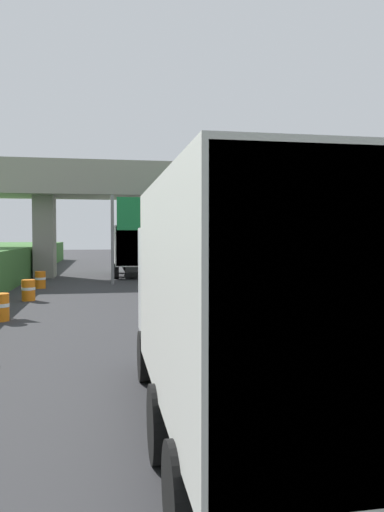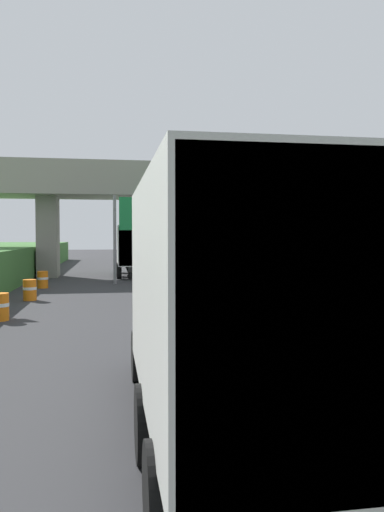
{
  "view_description": "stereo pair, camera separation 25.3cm",
  "coord_description": "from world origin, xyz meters",
  "px_view_note": "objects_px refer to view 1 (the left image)",
  "views": [
    {
      "loc": [
        -3.33,
        0.4,
        2.78
      ],
      "look_at": [
        0.0,
        18.89,
        2.0
      ],
      "focal_mm": 34.34,
      "sensor_mm": 36.0,
      "label": 1
    },
    {
      "loc": [
        -3.08,
        0.35,
        2.78
      ],
      "look_at": [
        0.0,
        18.89,
        2.0
      ],
      "focal_mm": 34.34,
      "sensor_mm": 36.0,
      "label": 2
    }
  ],
  "objects_px": {
    "overhead_highway_sign": "(162,219)",
    "construction_barrel_3": "(28,290)",
    "truck_black": "(162,245)",
    "construction_barrel_2": "(0,307)",
    "truck_green": "(131,248)",
    "truck_silver": "(234,298)",
    "car_red": "(261,272)",
    "construction_barrel_4": "(40,280)"
  },
  "relations": [
    {
      "from": "car_red",
      "to": "construction_barrel_4",
      "type": "height_order",
      "value": "car_red"
    },
    {
      "from": "car_red",
      "to": "truck_silver",
      "type": "bearing_deg",
      "value": -109.33
    },
    {
      "from": "construction_barrel_2",
      "to": "construction_barrel_3",
      "type": "bearing_deg",
      "value": 88.33
    },
    {
      "from": "truck_silver",
      "to": "construction_barrel_2",
      "type": "bearing_deg",
      "value": 116.47
    },
    {
      "from": "construction_barrel_2",
      "to": "construction_barrel_4",
      "type": "height_order",
      "value": "same"
    },
    {
      "from": "truck_black",
      "to": "construction_barrel_2",
      "type": "bearing_deg",
      "value": -107.74
    },
    {
      "from": "construction_barrel_2",
      "to": "construction_barrel_4",
      "type": "distance_m",
      "value": 10.07
    },
    {
      "from": "truck_green",
      "to": "construction_barrel_3",
      "type": "relative_size",
      "value": 8.11
    },
    {
      "from": "construction_barrel_2",
      "to": "car_red",
      "type": "bearing_deg",
      "value": 35.22
    },
    {
      "from": "car_red",
      "to": "construction_barrel_2",
      "type": "height_order",
      "value": "car_red"
    },
    {
      "from": "truck_silver",
      "to": "truck_green",
      "type": "xyz_separation_m",
      "value": [
        0.09,
        27.55,
        0.0
      ]
    },
    {
      "from": "overhead_highway_sign",
      "to": "construction_barrel_3",
      "type": "bearing_deg",
      "value": -134.42
    },
    {
      "from": "overhead_highway_sign",
      "to": "car_red",
      "type": "relative_size",
      "value": 1.43
    },
    {
      "from": "truck_green",
      "to": "truck_black",
      "type": "relative_size",
      "value": 1.0
    },
    {
      "from": "truck_silver",
      "to": "construction_barrel_4",
      "type": "relative_size",
      "value": 8.11
    },
    {
      "from": "construction_barrel_3",
      "to": "construction_barrel_4",
      "type": "relative_size",
      "value": 1.0
    },
    {
      "from": "car_red",
      "to": "construction_barrel_3",
      "type": "bearing_deg",
      "value": -164.71
    },
    {
      "from": "truck_green",
      "to": "construction_barrel_3",
      "type": "height_order",
      "value": "truck_green"
    },
    {
      "from": "car_red",
      "to": "construction_barrel_4",
      "type": "bearing_deg",
      "value": 170.56
    },
    {
      "from": "overhead_highway_sign",
      "to": "construction_barrel_2",
      "type": "height_order",
      "value": "overhead_highway_sign"
    },
    {
      "from": "truck_silver",
      "to": "construction_barrel_3",
      "type": "distance_m",
      "value": 16.12
    },
    {
      "from": "truck_silver",
      "to": "truck_green",
      "type": "height_order",
      "value": "same"
    },
    {
      "from": "truck_silver",
      "to": "truck_black",
      "type": "xyz_separation_m",
      "value": [
        3.31,
        36.52,
        0.0
      ]
    },
    {
      "from": "overhead_highway_sign",
      "to": "truck_green",
      "type": "height_order",
      "value": "overhead_highway_sign"
    },
    {
      "from": "truck_green",
      "to": "car_red",
      "type": "bearing_deg",
      "value": -55.22
    },
    {
      "from": "construction_barrel_4",
      "to": "truck_black",
      "type": "bearing_deg",
      "value": 62.62
    },
    {
      "from": "overhead_highway_sign",
      "to": "truck_silver",
      "type": "relative_size",
      "value": 0.81
    },
    {
      "from": "truck_green",
      "to": "construction_barrel_3",
      "type": "xyz_separation_m",
      "value": [
        -5.04,
        -12.28,
        -1.47
      ]
    },
    {
      "from": "truck_black",
      "to": "truck_green",
      "type": "bearing_deg",
      "value": -109.78
    },
    {
      "from": "truck_green",
      "to": "truck_black",
      "type": "bearing_deg",
      "value": 70.22
    },
    {
      "from": "truck_black",
      "to": "construction_barrel_2",
      "type": "height_order",
      "value": "truck_black"
    },
    {
      "from": "truck_black",
      "to": "construction_barrel_4",
      "type": "height_order",
      "value": "truck_black"
    },
    {
      "from": "construction_barrel_3",
      "to": "construction_barrel_2",
      "type": "bearing_deg",
      "value": -91.67
    },
    {
      "from": "car_red",
      "to": "construction_barrel_3",
      "type": "height_order",
      "value": "car_red"
    },
    {
      "from": "construction_barrel_2",
      "to": "construction_barrel_3",
      "type": "distance_m",
      "value": 5.04
    },
    {
      "from": "truck_green",
      "to": "construction_barrel_2",
      "type": "distance_m",
      "value": 18.14
    },
    {
      "from": "construction_barrel_4",
      "to": "construction_barrel_2",
      "type": "bearing_deg",
      "value": -90.07
    },
    {
      "from": "overhead_highway_sign",
      "to": "construction_barrel_4",
      "type": "xyz_separation_m",
      "value": [
        -6.66,
        -1.63,
        -3.28
      ]
    },
    {
      "from": "truck_green",
      "to": "car_red",
      "type": "relative_size",
      "value": 1.78
    },
    {
      "from": "overhead_highway_sign",
      "to": "construction_barrel_4",
      "type": "relative_size",
      "value": 6.53
    },
    {
      "from": "truck_silver",
      "to": "construction_barrel_2",
      "type": "xyz_separation_m",
      "value": [
        -5.1,
        10.24,
        -1.47
      ]
    },
    {
      "from": "overhead_highway_sign",
      "to": "truck_green",
      "type": "bearing_deg",
      "value": 104.86
    }
  ]
}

